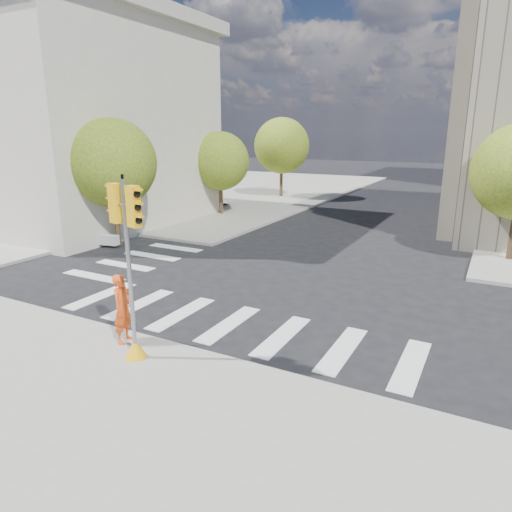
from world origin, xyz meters
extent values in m
plane|color=black|center=(0.00, 0.00, 0.00)|extent=(160.00, 160.00, 0.00)
cube|color=gray|center=(-20.00, 26.00, 0.07)|extent=(28.00, 40.00, 0.15)
cube|color=beige|center=(-20.00, 8.00, 6.00)|extent=(18.00, 14.00, 12.00)
cube|color=#B2AD9E|center=(-20.00, 8.00, 12.30)|extent=(19.00, 15.00, 0.80)
cylinder|color=#382616|center=(-10.50, 4.00, 1.22)|extent=(0.28, 0.28, 2.45)
sphere|color=#3F601B|center=(-10.50, 4.00, 4.21)|extent=(4.40, 4.40, 4.40)
cylinder|color=#382616|center=(-10.50, 14.00, 1.08)|extent=(0.28, 0.28, 2.17)
sphere|color=#3F601B|center=(-10.50, 14.00, 3.77)|extent=(4.00, 4.00, 4.00)
cylinder|color=#382616|center=(-10.50, 24.00, 1.31)|extent=(0.28, 0.28, 2.62)
sphere|color=#3F601B|center=(-10.50, 24.00, 4.54)|extent=(4.80, 4.80, 4.80)
cylinder|color=#382616|center=(7.50, 10.00, 1.19)|extent=(0.28, 0.28, 2.38)
cylinder|color=#382616|center=(7.50, 22.00, 1.26)|extent=(0.28, 0.28, 2.52)
cylinder|color=#382616|center=(7.50, 34.00, 1.14)|extent=(0.28, 0.28, 2.27)
cone|color=#F8AE0D|center=(-0.95, -5.17, 0.40)|extent=(0.56, 0.56, 0.50)
cylinder|color=gray|center=(-0.95, -5.17, 2.41)|extent=(0.11, 0.11, 4.53)
cylinder|color=black|center=(-0.95, -5.17, 4.73)|extent=(0.07, 0.07, 0.12)
cylinder|color=gray|center=(-0.95, -5.17, 4.08)|extent=(0.89, 0.27, 0.06)
cube|color=#F8AE0D|center=(-1.32, -5.08, 4.08)|extent=(0.34, 0.28, 0.95)
cube|color=#F8AE0D|center=(-0.58, -5.26, 4.08)|extent=(0.34, 0.28, 0.95)
imported|color=#E34B15|center=(-1.85, -4.60, 1.11)|extent=(0.59, 0.78, 1.93)
cube|color=silver|center=(-13.00, 2.99, 0.40)|extent=(5.99, 1.31, 0.50)
camera|label=1|loc=(6.74, -13.05, 5.73)|focal=32.00mm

